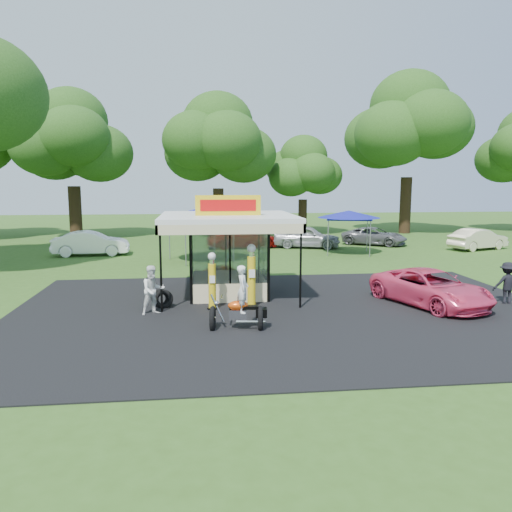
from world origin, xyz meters
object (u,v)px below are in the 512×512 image
object	(u,v)px
motorcycle	(241,304)
bg_car_c	(307,237)
spectator_east_a	(507,283)
tent_west	(200,213)
kiosk_car	(225,274)
spectator_west	(153,290)
gas_station_kiosk	(228,253)
gas_pump_right	(251,277)
bg_car_e	(478,239)
gas_pump_left	(212,283)
bg_car_d	(374,236)
tent_east	(349,215)
bg_car_a	(91,243)
bg_car_b	(242,238)
pink_sedan	(431,288)

from	to	relation	value
motorcycle	bg_car_c	world-z (taller)	motorcycle
spectator_east_a	tent_west	size ratio (longest dim) A/B	0.36
spectator_east_a	tent_west	distance (m)	17.02
kiosk_car	spectator_west	size ratio (longest dim) A/B	1.59
gas_station_kiosk	gas_pump_right	world-z (taller)	gas_station_kiosk
tent_west	motorcycle	bearing A→B (deg)	-85.34
bg_car_c	bg_car_e	world-z (taller)	bg_car_c
gas_pump_left	spectator_east_a	world-z (taller)	gas_pump_left
bg_car_d	tent_east	bearing A→B (deg)	176.26
motorcycle	spectator_east_a	world-z (taller)	motorcycle
gas_pump_right	kiosk_car	world-z (taller)	gas_pump_right
gas_pump_right	bg_car_a	bearing A→B (deg)	121.15
kiosk_car	spectator_west	world-z (taller)	spectator_west
spectator_west	bg_car_c	xyz separation A→B (m)	(9.36, 17.33, -0.08)
spectator_east_a	bg_car_e	xyz separation A→B (m)	(7.64, 15.05, -0.09)
bg_car_d	kiosk_car	bearing A→B (deg)	172.82
motorcycle	bg_car_d	xyz separation A→B (m)	(11.86, 20.60, -0.18)
bg_car_e	gas_pump_left	bearing A→B (deg)	107.06
bg_car_b	bg_car_d	size ratio (longest dim) A/B	1.08
bg_car_a	bg_car_b	size ratio (longest dim) A/B	0.93
bg_car_e	bg_car_b	bearing A→B (deg)	59.68
bg_car_a	bg_car_d	xyz separation A→B (m)	(20.07, 3.13, -0.13)
gas_station_kiosk	bg_car_d	distance (m)	19.73
motorcycle	tent_east	bearing A→B (deg)	68.50
bg_car_a	tent_west	xyz separation A→B (m)	(7.05, -3.08, 2.09)
gas_pump_left	motorcycle	xyz separation A→B (m)	(0.83, -2.60, -0.19)
spectator_west	bg_car_e	distance (m)	25.91
kiosk_car	bg_car_a	world-z (taller)	bg_car_a
spectator_east_a	spectator_west	bearing A→B (deg)	3.28
kiosk_car	bg_car_d	distance (m)	17.99
bg_car_d	gas_pump_right	bearing A→B (deg)	-177.69
motorcycle	bg_car_e	bearing A→B (deg)	49.52
bg_car_d	bg_car_c	bearing A→B (deg)	135.49
motorcycle	pink_sedan	distance (m)	7.83
bg_car_b	bg_car_e	size ratio (longest dim) A/B	1.15
bg_car_d	bg_car_e	xyz separation A→B (m)	(6.30, -3.36, 0.08)
motorcycle	kiosk_car	xyz separation A→B (m)	(-0.11, 7.16, -0.37)
spectator_west	bg_car_c	size ratio (longest dim) A/B	0.37
spectator_west	gas_station_kiosk	bearing A→B (deg)	17.66
gas_station_kiosk	spectator_east_a	distance (m)	11.02
gas_station_kiosk	motorcycle	distance (m)	5.05
tent_west	tent_east	bearing A→B (deg)	11.53
spectator_west	motorcycle	bearing A→B (deg)	-63.34
motorcycle	spectator_east_a	bearing A→B (deg)	17.75
bg_car_d	tent_west	xyz separation A→B (m)	(-13.03, -6.21, 2.21)
kiosk_car	tent_west	world-z (taller)	tent_west
gas_pump_right	tent_east	xyz separation A→B (m)	(7.87, 13.56, 1.42)
motorcycle	bg_car_b	world-z (taller)	motorcycle
gas_pump_right	spectator_west	distance (m)	3.65
motorcycle	spectator_east_a	xyz separation A→B (m)	(10.52, 2.19, -0.02)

